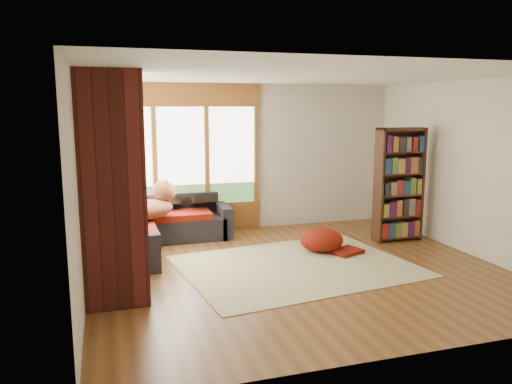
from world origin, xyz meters
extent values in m
plane|color=brown|center=(0.00, 0.00, 0.00)|extent=(5.50, 5.50, 0.00)
plane|color=white|center=(0.00, 0.00, 2.60)|extent=(5.50, 5.50, 0.00)
cube|color=silver|center=(0.00, 2.50, 1.30)|extent=(5.50, 0.04, 2.60)
cube|color=silver|center=(0.00, -2.50, 1.30)|extent=(5.50, 0.04, 2.60)
cube|color=silver|center=(-2.75, 0.00, 1.30)|extent=(0.04, 5.00, 2.60)
cube|color=silver|center=(2.75, 0.00, 1.30)|extent=(0.04, 5.00, 2.60)
cube|color=#955C26|center=(-1.20, 2.47, 1.35)|extent=(2.82, 0.10, 1.90)
cube|color=white|center=(-1.20, 2.47, 1.35)|extent=(2.54, 0.09, 1.62)
cube|color=#955C26|center=(-2.72, 1.20, 1.35)|extent=(0.10, 2.62, 1.90)
cube|color=white|center=(-2.72, 1.20, 1.35)|extent=(0.09, 2.36, 1.62)
cube|color=#829B66|center=(-2.69, 2.03, 1.75)|extent=(0.03, 0.72, 0.90)
cube|color=#471914|center=(-2.40, -0.35, 1.30)|extent=(0.70, 0.70, 2.60)
cube|color=black|center=(-1.65, 2.05, 0.21)|extent=(2.20, 0.90, 0.42)
cube|color=black|center=(-1.65, 2.40, 0.61)|extent=(2.20, 0.20, 0.38)
cube|color=black|center=(-0.65, 2.05, 0.30)|extent=(0.20, 0.90, 0.60)
cube|color=maroon|center=(-1.75, 1.93, 0.48)|extent=(1.90, 0.66, 0.12)
cube|color=black|center=(-2.30, 1.40, 0.21)|extent=(0.90, 2.20, 0.42)
cube|color=black|center=(-2.65, 1.40, 0.61)|extent=(0.20, 2.20, 0.38)
cube|color=black|center=(-2.30, 0.40, 0.30)|extent=(0.90, 0.20, 0.60)
cube|color=maroon|center=(-2.18, 1.05, 0.48)|extent=(0.66, 1.20, 0.12)
cube|color=maroon|center=(-2.18, 2.00, 0.48)|extent=(0.66, 0.66, 0.12)
cube|color=beige|center=(0.02, 0.14, 0.01)|extent=(3.39, 2.76, 0.01)
cube|color=#3C2214|center=(2.52, 0.96, 0.93)|extent=(0.04, 0.27, 1.87)
cube|color=#3C2214|center=(1.76, 0.96, 0.93)|extent=(0.04, 0.27, 1.87)
cube|color=#3C2214|center=(2.14, 1.08, 0.93)|extent=(0.80, 0.02, 1.87)
cube|color=#3C2214|center=(2.14, 0.96, 0.06)|extent=(0.72, 0.25, 0.03)
cube|color=#3C2214|center=(2.14, 0.96, 0.41)|extent=(0.72, 0.25, 0.03)
cube|color=#3C2214|center=(2.14, 0.96, 0.77)|extent=(0.72, 0.25, 0.03)
cube|color=#3C2214|center=(2.14, 0.96, 1.12)|extent=(0.72, 0.25, 0.03)
cube|color=#3C2214|center=(2.14, 0.96, 1.48)|extent=(0.72, 0.25, 0.03)
cube|color=#3C2214|center=(2.14, 0.96, 1.83)|extent=(0.72, 0.25, 0.03)
cube|color=#726659|center=(2.14, 0.94, 0.93)|extent=(0.68, 0.19, 1.71)
ellipsoid|color=maroon|center=(0.67, 0.74, 0.19)|extent=(0.69, 0.69, 0.36)
ellipsoid|color=brown|center=(-1.86, 1.64, 0.75)|extent=(1.03, 0.94, 0.29)
sphere|color=brown|center=(-1.59, 1.81, 0.90)|extent=(0.49, 0.49, 0.35)
cone|color=brown|center=(-1.64, 1.78, 1.04)|extent=(0.18, 0.18, 0.15)
ellipsoid|color=#342615|center=(-2.31, 1.04, 0.70)|extent=(0.53, 0.71, 0.22)
sphere|color=#342615|center=(-2.35, 1.27, 0.80)|extent=(0.30, 0.30, 0.26)
cone|color=#342615|center=(-2.34, 1.23, 0.91)|extent=(0.11, 0.11, 0.11)
cube|color=black|center=(-0.95, 2.26, 0.75)|extent=(0.45, 0.12, 0.45)
cube|color=black|center=(-1.55, 2.26, 0.75)|extent=(0.45, 0.12, 0.45)
cube|color=black|center=(-2.48, 1.80, 0.75)|extent=(0.45, 0.12, 0.45)
cube|color=black|center=(-2.48, 0.70, 0.75)|extent=(0.45, 0.12, 0.45)
camera|label=1|loc=(-2.47, -6.08, 2.21)|focal=35.00mm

